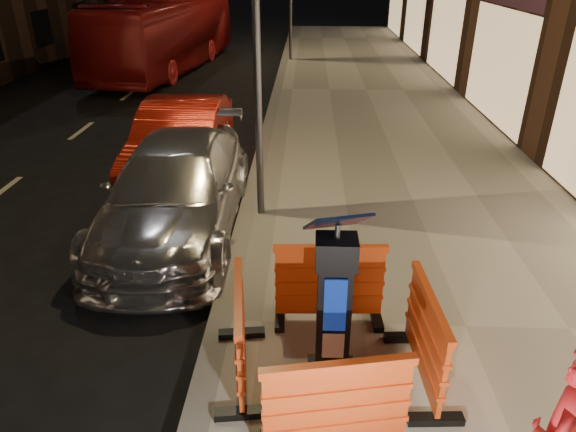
{
  "coord_description": "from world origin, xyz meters",
  "views": [
    {
      "loc": [
        1.03,
        -5.02,
        4.16
      ],
      "look_at": [
        0.8,
        1.0,
        1.1
      ],
      "focal_mm": 32.0,
      "sensor_mm": 36.0,
      "label": 1
    }
  ],
  "objects_px": {
    "barrier_front": "(337,409)",
    "car_silver": "(180,229)",
    "barrier_kerbside": "(240,334)",
    "barrier_bldgside": "(426,339)",
    "barrier_back": "(329,284)",
    "parking_kiosk": "(334,303)",
    "car_red": "(185,174)",
    "bus_doubledecker": "(170,69)"
  },
  "relations": [
    {
      "from": "barrier_kerbside",
      "to": "car_silver",
      "type": "relative_size",
      "value": 0.26
    },
    {
      "from": "barrier_bldgside",
      "to": "car_red",
      "type": "xyz_separation_m",
      "value": [
        -3.84,
        5.95,
        -0.67
      ]
    },
    {
      "from": "barrier_back",
      "to": "bus_doubledecker",
      "type": "relative_size",
      "value": 0.13
    },
    {
      "from": "parking_kiosk",
      "to": "car_silver",
      "type": "height_order",
      "value": "parking_kiosk"
    },
    {
      "from": "barrier_kerbside",
      "to": "barrier_bldgside",
      "type": "xyz_separation_m",
      "value": [
        1.9,
        0.0,
        0.0
      ]
    },
    {
      "from": "barrier_kerbside",
      "to": "car_red",
      "type": "distance_m",
      "value": 6.3
    },
    {
      "from": "barrier_back",
      "to": "barrier_bldgside",
      "type": "height_order",
      "value": "same"
    },
    {
      "from": "car_silver",
      "to": "bus_doubledecker",
      "type": "bearing_deg",
      "value": 103.36
    },
    {
      "from": "barrier_front",
      "to": "bus_doubledecker",
      "type": "height_order",
      "value": "bus_doubledecker"
    },
    {
      "from": "barrier_bldgside",
      "to": "car_silver",
      "type": "distance_m",
      "value": 4.9
    },
    {
      "from": "car_red",
      "to": "parking_kiosk",
      "type": "bearing_deg",
      "value": -65.09
    },
    {
      "from": "car_silver",
      "to": "barrier_kerbside",
      "type": "bearing_deg",
      "value": -68.06
    },
    {
      "from": "barrier_kerbside",
      "to": "car_silver",
      "type": "distance_m",
      "value": 3.84
    },
    {
      "from": "barrier_back",
      "to": "barrier_kerbside",
      "type": "height_order",
      "value": "same"
    },
    {
      "from": "barrier_back",
      "to": "car_silver",
      "type": "height_order",
      "value": "barrier_back"
    },
    {
      "from": "barrier_front",
      "to": "barrier_kerbside",
      "type": "relative_size",
      "value": 1.0
    },
    {
      "from": "barrier_kerbside",
      "to": "bus_doubledecker",
      "type": "xyz_separation_m",
      "value": [
        -5.03,
        17.25,
        -0.67
      ]
    },
    {
      "from": "barrier_kerbside",
      "to": "barrier_bldgside",
      "type": "distance_m",
      "value": 1.9
    },
    {
      "from": "barrier_bldgside",
      "to": "barrier_front",
      "type": "bearing_deg",
      "value": 131.81
    },
    {
      "from": "barrier_bldgside",
      "to": "bus_doubledecker",
      "type": "relative_size",
      "value": 0.13
    },
    {
      "from": "barrier_front",
      "to": "car_red",
      "type": "bearing_deg",
      "value": 102.55
    },
    {
      "from": "parking_kiosk",
      "to": "barrier_back",
      "type": "height_order",
      "value": "parking_kiosk"
    },
    {
      "from": "car_red",
      "to": "bus_doubledecker",
      "type": "distance_m",
      "value": 11.71
    },
    {
      "from": "parking_kiosk",
      "to": "car_red",
      "type": "height_order",
      "value": "parking_kiosk"
    },
    {
      "from": "parking_kiosk",
      "to": "bus_doubledecker",
      "type": "distance_m",
      "value": 18.29
    },
    {
      "from": "barrier_front",
      "to": "car_silver",
      "type": "relative_size",
      "value": 0.26
    },
    {
      "from": "barrier_kerbside",
      "to": "bus_doubledecker",
      "type": "bearing_deg",
      "value": 9.07
    },
    {
      "from": "barrier_front",
      "to": "bus_doubledecker",
      "type": "xyz_separation_m",
      "value": [
        -5.98,
        18.2,
        -0.67
      ]
    },
    {
      "from": "barrier_front",
      "to": "barrier_back",
      "type": "relative_size",
      "value": 1.0
    },
    {
      "from": "barrier_back",
      "to": "car_red",
      "type": "distance_m",
      "value": 5.82
    },
    {
      "from": "car_red",
      "to": "barrier_bldgside",
      "type": "bearing_deg",
      "value": -58.17
    },
    {
      "from": "car_silver",
      "to": "barrier_bldgside",
      "type": "bearing_deg",
      "value": -46.95
    },
    {
      "from": "barrier_front",
      "to": "barrier_kerbside",
      "type": "distance_m",
      "value": 1.34
    },
    {
      "from": "barrier_bldgside",
      "to": "barrier_kerbside",
      "type": "bearing_deg",
      "value": 86.81
    },
    {
      "from": "car_red",
      "to": "car_silver",
      "type": "bearing_deg",
      "value": -80.4
    },
    {
      "from": "car_silver",
      "to": "barrier_back",
      "type": "bearing_deg",
      "value": -47.27
    },
    {
      "from": "car_silver",
      "to": "car_red",
      "type": "height_order",
      "value": "car_red"
    },
    {
      "from": "barrier_back",
      "to": "barrier_bldgside",
      "type": "relative_size",
      "value": 1.0
    },
    {
      "from": "parking_kiosk",
      "to": "car_red",
      "type": "distance_m",
      "value": 6.71
    },
    {
      "from": "barrier_front",
      "to": "barrier_kerbside",
      "type": "bearing_deg",
      "value": 124.81
    },
    {
      "from": "barrier_front",
      "to": "bus_doubledecker",
      "type": "bearing_deg",
      "value": 98.0
    },
    {
      "from": "barrier_front",
      "to": "car_red",
      "type": "distance_m",
      "value": 7.52
    }
  ]
}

